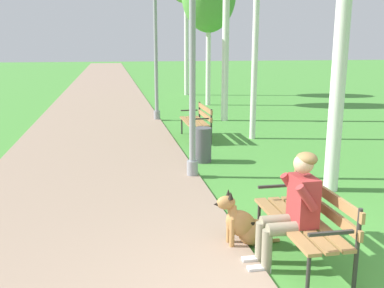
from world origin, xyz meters
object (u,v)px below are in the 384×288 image
Objects in this scene: park_bench_near at (307,216)px; dog_shepherd at (245,225)px; person_seated_on_near_bench at (293,205)px; litter_bin at (202,145)px; lamp_post_mid at (156,53)px; park_bench_mid at (198,119)px; lamp_post_near at (192,53)px.

dog_shepherd is at bearing 141.70° from park_bench_near.
person_seated_on_near_bench is 4.33m from litter_bin.
park_bench_near is at bearing -86.12° from lamp_post_mid.
park_bench_mid is 0.37× the size of lamp_post_mid.
lamp_post_mid is (-0.63, 9.35, 1.57)m from park_bench_near.
park_bench_mid is at bearing 76.80° from lamp_post_near.
lamp_post_near is at bearing 101.42° from park_bench_near.
park_bench_mid is 5.99m from dog_shepherd.
lamp_post_mid reaches higher than park_bench_near.
litter_bin is at bearing 85.47° from dog_shepherd.
person_seated_on_near_bench is at bearing -56.12° from dog_shepherd.
park_bench_near is 0.37× the size of lamp_post_mid.
lamp_post_near is at bearing -90.20° from lamp_post_mid.
park_bench_near is 1.80× the size of dog_shepherd.
lamp_post_near reaches higher than park_bench_mid.
park_bench_mid is 0.35× the size of lamp_post_near.
park_bench_near is 2.14× the size of litter_bin.
litter_bin is at bearing 68.26° from lamp_post_near.
lamp_post_mid is at bearing 103.66° from park_bench_mid.
dog_shepherd is (-0.35, 0.53, -0.42)m from person_seated_on_near_bench.
park_bench_near reaches higher than dog_shepherd.
lamp_post_near is (-0.45, 3.33, 1.51)m from person_seated_on_near_bench.
park_bench_mid is at bearing 83.83° from dog_shepherd.
park_bench_mid is at bearing 87.43° from person_seated_on_near_bench.
lamp_post_near is at bearing -111.74° from litter_bin.
lamp_post_mid is (-0.43, 9.43, 1.40)m from person_seated_on_near_bench.
park_bench_mid is at bearing 89.25° from park_bench_near.
park_bench_mid is 6.49m from person_seated_on_near_bench.
litter_bin is (-0.26, 4.24, -0.16)m from park_bench_near.
dog_shepherd is (-0.64, -5.95, -0.25)m from park_bench_mid.
litter_bin is at bearing -99.03° from park_bench_mid.
park_bench_mid is (0.08, 6.39, 0.00)m from park_bench_near.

